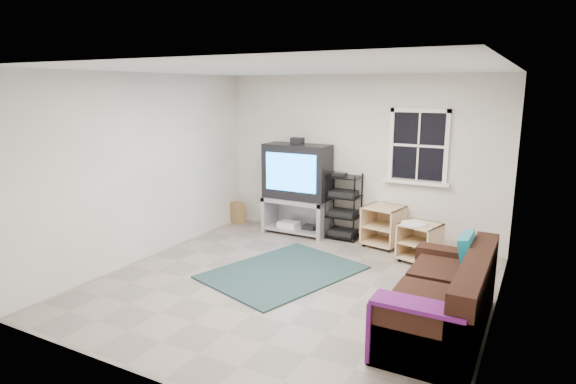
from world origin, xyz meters
The scene contains 8 objects.
room centered at (0.95, 2.27, 1.48)m, with size 4.60×4.62×4.60m.
tv_unit centered at (-0.94, 2.01, 0.88)m, with size 1.09×0.55×1.61m.
av_rack centered at (-0.15, 2.09, 0.46)m, with size 0.53×0.39×1.06m.
side_table_left centered at (0.55, 2.06, 0.33)m, with size 0.62×0.62×0.62m.
side_table_right centered at (1.20, 1.63, 0.32)m, with size 0.60×0.60×0.57m.
sofa centered at (1.88, -0.29, 0.31)m, with size 0.86×1.94×0.89m.
shag_rug centered at (-0.27, 0.31, 0.01)m, with size 1.41×1.95×0.02m, color black.
paper_bag centered at (-2.17, 2.04, 0.19)m, with size 0.26×0.17×0.37m, color olive.
Camera 1 is at (2.62, -4.93, 2.39)m, focal length 30.00 mm.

